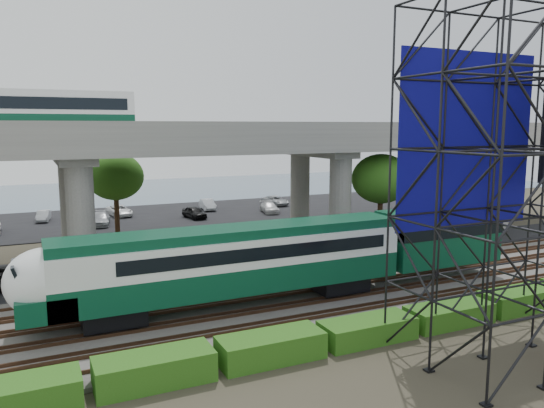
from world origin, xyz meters
name	(u,v)px	position (x,y,z in m)	size (l,w,h in m)	color
ground	(305,314)	(0.00, 0.00, 0.00)	(140.00, 140.00, 0.00)	#474233
ballast_bed	(288,301)	(0.00, 2.00, 0.10)	(90.00, 12.00, 0.20)	slate
service_road	(235,267)	(0.00, 10.50, 0.04)	(90.00, 5.00, 0.08)	black
parking_lot	(159,216)	(0.00, 34.00, 0.04)	(90.00, 18.00, 0.08)	black
harbor_water	(125,194)	(0.00, 56.00, 0.01)	(140.00, 40.00, 0.03)	#445B70
rail_tracks	(288,298)	(0.00, 2.00, 0.28)	(90.00, 9.52, 0.16)	#472D1E
commuter_train	(272,256)	(-1.01, 2.00, 2.88)	(29.30, 3.06, 4.30)	black
overpass	(198,149)	(-0.86, 16.00, 8.21)	(80.00, 12.00, 12.40)	#9E9B93
scaffold_tower	(519,186)	(5.97, -7.98, 7.47)	(9.36, 6.36, 15.00)	black
hedge_strip	(368,329)	(1.01, -4.30, 0.56)	(34.60, 1.80, 1.20)	#295513
trees	(150,185)	(-4.67, 16.17, 5.57)	(40.94, 16.94, 7.69)	#382314
suv	(14,278)	(-14.17, 11.20, 0.82)	(2.44, 5.30, 1.47)	black
parked_cars	(162,211)	(0.26, 33.40, 0.69)	(33.65, 9.59, 1.31)	silver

